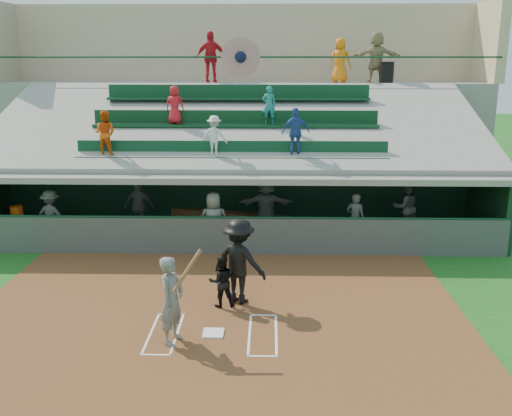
{
  "coord_description": "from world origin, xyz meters",
  "views": [
    {
      "loc": [
        1.14,
        -10.72,
        5.52
      ],
      "look_at": [
        0.8,
        3.5,
        1.8
      ],
      "focal_mm": 40.0,
      "sensor_mm": 36.0,
      "label": 1
    }
  ],
  "objects_px": {
    "batter_at_plate": "(172,300)",
    "white_table": "(20,229)",
    "trash_bin": "(387,73)",
    "home_plate": "(213,333)",
    "catcher": "(221,281)",
    "water_cooler": "(17,212)"
  },
  "relations": [
    {
      "from": "white_table",
      "to": "trash_bin",
      "type": "relative_size",
      "value": 0.97
    },
    {
      "from": "home_plate",
      "to": "white_table",
      "type": "bearing_deg",
      "value": 137.27
    },
    {
      "from": "trash_bin",
      "to": "home_plate",
      "type": "bearing_deg",
      "value": -114.85
    },
    {
      "from": "batter_at_plate",
      "to": "catcher",
      "type": "height_order",
      "value": "batter_at_plate"
    },
    {
      "from": "water_cooler",
      "to": "batter_at_plate",
      "type": "bearing_deg",
      "value": -47.63
    },
    {
      "from": "batter_at_plate",
      "to": "white_table",
      "type": "distance_m",
      "value": 8.75
    },
    {
      "from": "home_plate",
      "to": "batter_at_plate",
      "type": "distance_m",
      "value": 1.23
    },
    {
      "from": "batter_at_plate",
      "to": "catcher",
      "type": "relative_size",
      "value": 1.6
    },
    {
      "from": "batter_at_plate",
      "to": "home_plate",
      "type": "bearing_deg",
      "value": 24.58
    },
    {
      "from": "catcher",
      "to": "trash_bin",
      "type": "distance_m",
      "value": 13.08
    },
    {
      "from": "catcher",
      "to": "white_table",
      "type": "distance_m",
      "value": 8.21
    },
    {
      "from": "batter_at_plate",
      "to": "trash_bin",
      "type": "xyz_separation_m",
      "value": [
        6.48,
        12.68,
        4.09
      ]
    },
    {
      "from": "catcher",
      "to": "water_cooler",
      "type": "bearing_deg",
      "value": -49.16
    },
    {
      "from": "catcher",
      "to": "trash_bin",
      "type": "relative_size",
      "value": 1.47
    },
    {
      "from": "home_plate",
      "to": "trash_bin",
      "type": "xyz_separation_m",
      "value": [
        5.71,
        12.33,
        4.98
      ]
    },
    {
      "from": "batter_at_plate",
      "to": "water_cooler",
      "type": "height_order",
      "value": "batter_at_plate"
    },
    {
      "from": "home_plate",
      "to": "catcher",
      "type": "height_order",
      "value": "catcher"
    },
    {
      "from": "catcher",
      "to": "water_cooler",
      "type": "relative_size",
      "value": 3.23
    },
    {
      "from": "batter_at_plate",
      "to": "water_cooler",
      "type": "bearing_deg",
      "value": 132.37
    },
    {
      "from": "water_cooler",
      "to": "trash_bin",
      "type": "bearing_deg",
      "value": 26.53
    },
    {
      "from": "batter_at_plate",
      "to": "catcher",
      "type": "distance_m",
      "value": 1.93
    },
    {
      "from": "white_table",
      "to": "batter_at_plate",
      "type": "bearing_deg",
      "value": -51.44
    }
  ]
}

